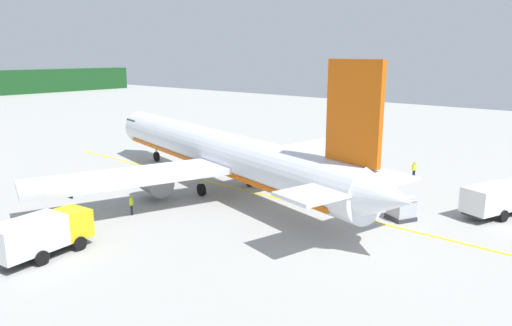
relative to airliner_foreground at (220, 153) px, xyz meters
name	(u,v)px	position (x,y,z in m)	size (l,w,h in m)	color
airliner_foreground	(220,153)	(0.00, 0.00, 0.00)	(34.35, 41.23, 11.90)	silver
service_truck_fuel	(43,233)	(-17.82, -2.27, -1.92)	(6.09, 2.96, 2.57)	yellow
service_truck_baggage	(499,198)	(8.50, -21.56, -1.95)	(6.78, 4.32, 2.48)	silver
cargo_container_near	(401,208)	(2.79, -16.27, -2.48)	(2.31, 2.31, 1.94)	#333338
crew_marshaller	(70,187)	(-10.63, 7.68, -2.35)	(0.36, 0.60, 1.76)	#191E33
crew_loader_left	(131,203)	(-9.77, 0.07, -2.41)	(0.48, 0.48, 1.67)	#191E33
crew_loader_right	(414,169)	(15.12, -12.15, -2.35)	(0.59, 0.38, 1.75)	#191E33
apron_guide_line	(265,195)	(0.98, -4.45, -3.39)	(0.30, 60.00, 0.01)	yellow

